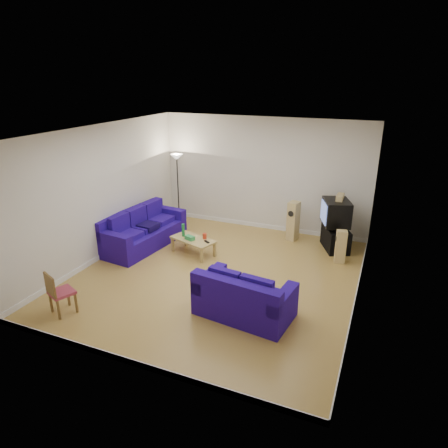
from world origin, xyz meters
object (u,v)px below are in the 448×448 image
at_px(sofa_loveseat, 243,300).
at_px(sofa_three_seat, 142,233).
at_px(television, 336,212).
at_px(tv_stand, 335,238).
at_px(coffee_table, 193,241).

bearing_deg(sofa_loveseat, sofa_three_seat, 157.16).
relative_size(sofa_loveseat, television, 1.91).
bearing_deg(tv_stand, coffee_table, -86.95).
height_order(coffee_table, television, television).
bearing_deg(sofa_three_seat, coffee_table, 97.59).
distance_m(sofa_three_seat, television, 5.04).
bearing_deg(sofa_loveseat, coffee_table, 142.09).
bearing_deg(sofa_loveseat, television, 81.17).
xyz_separation_m(sofa_three_seat, coffee_table, (1.50, 0.03, 0.01)).
height_order(sofa_three_seat, coffee_table, sofa_three_seat).
height_order(tv_stand, television, television).
height_order(sofa_three_seat, television, television).
distance_m(sofa_three_seat, sofa_loveseat, 4.17).
distance_m(coffee_table, television, 3.66).
distance_m(sofa_loveseat, television, 4.00).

